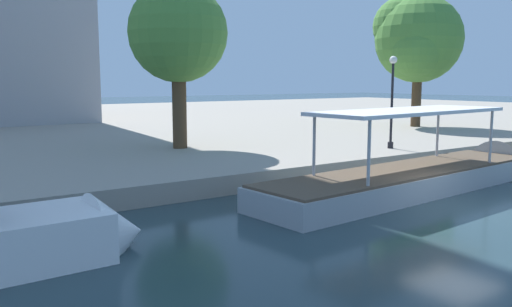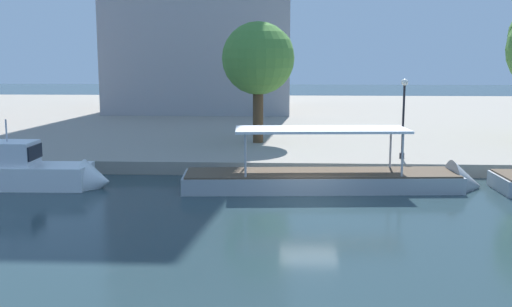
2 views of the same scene
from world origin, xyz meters
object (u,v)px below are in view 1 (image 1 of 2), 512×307
Objects in this scene: tour_boat_2 at (424,181)px; lamp_post at (392,96)px; tree_1 at (178,32)px; tree_2 at (415,38)px.

lamp_post reaches higher than tour_boat_2.
tour_boat_2 is 3.30× the size of lamp_post.
tree_2 is at bearing 4.12° from tree_1.
tree_2 is (14.12, 11.98, 6.45)m from tour_boat_2.
tree_1 is at bearing 108.24° from tour_boat_2.
tree_1 reaches higher than tour_boat_2.
tree_2 reaches higher than tour_boat_2.
tree_2 reaches higher than lamp_post.
lamp_post is (3.66, 4.77, 2.92)m from tour_boat_2.
tree_1 is (-8.05, 5.87, 2.90)m from lamp_post.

